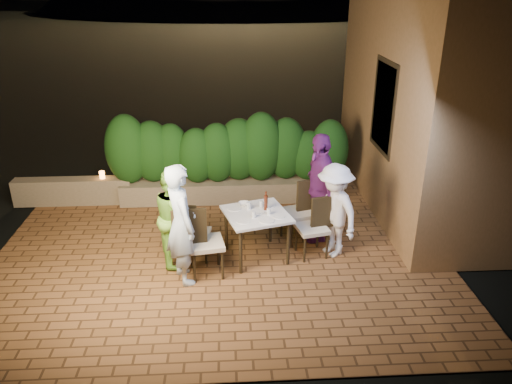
{
  "coord_description": "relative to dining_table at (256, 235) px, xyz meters",
  "views": [
    {
      "loc": [
        0.16,
        -6.61,
        4.02
      ],
      "look_at": [
        0.57,
        0.21,
        1.05
      ],
      "focal_mm": 35.0,
      "sensor_mm": 36.0,
      "label": 1
    }
  ],
  "objects": [
    {
      "name": "glass_se",
      "position": [
        0.09,
        0.2,
        0.43
      ],
      "size": [
        0.06,
        0.06,
        0.11
      ],
      "primitive_type": "cylinder",
      "color": "silver",
      "rests_on": "dining_table"
    },
    {
      "name": "beer_bottle",
      "position": [
        0.15,
        0.11,
        0.52
      ],
      "size": [
        0.06,
        0.06,
        0.3
      ],
      "primitive_type": null,
      "color": "#47190B",
      "rests_on": "dining_table"
    },
    {
      "name": "diner_purple",
      "position": [
        1.05,
        0.57,
        0.53
      ],
      "size": [
        0.56,
        1.1,
        1.8
      ],
      "primitive_type": "imported",
      "rotation": [
        0.0,
        0.0,
        -1.46
      ],
      "color": "#6B256F",
      "rests_on": "ground"
    },
    {
      "name": "diner_blue",
      "position": [
        -1.07,
        -0.56,
        0.5
      ],
      "size": [
        0.65,
        0.76,
        1.76
      ],
      "primitive_type": "imported",
      "rotation": [
        0.0,
        0.0,
        1.99
      ],
      "color": "silver",
      "rests_on": "ground"
    },
    {
      "name": "glass_ne",
      "position": [
        0.18,
        -0.07,
        0.43
      ],
      "size": [
        0.06,
        0.06,
        0.1
      ],
      "primitive_type": "cylinder",
      "color": "silver",
      "rests_on": "dining_table"
    },
    {
      "name": "diner_green",
      "position": [
        -1.21,
        -0.05,
        0.37
      ],
      "size": [
        0.64,
        0.78,
        1.49
      ],
      "primitive_type": "imported",
      "rotation": [
        0.0,
        0.0,
        1.68
      ],
      "color": "#76BC3A",
      "rests_on": "ground"
    },
    {
      "name": "parapet_lamp",
      "position": [
        -2.79,
        2.19,
        0.2
      ],
      "size": [
        0.1,
        0.1,
        0.14
      ],
      "primitive_type": "cylinder",
      "color": "orange",
      "rests_on": "parapet"
    },
    {
      "name": "window_frame",
      "position": [
        2.24,
        1.39,
        1.62
      ],
      "size": [
        0.06,
        1.15,
        1.55
      ],
      "primitive_type": "cube",
      "color": "black",
      "rests_on": "building_wall"
    },
    {
      "name": "chair_left_front",
      "position": [
        -0.75,
        -0.44,
        0.15
      ],
      "size": [
        0.56,
        0.56,
        1.06
      ],
      "primitive_type": null,
      "rotation": [
        0.0,
        0.0,
        0.16
      ],
      "color": "black",
      "rests_on": "ground"
    },
    {
      "name": "plate_ne",
      "position": [
        0.32,
        -0.14,
        0.38
      ],
      "size": [
        0.2,
        0.2,
        0.01
      ],
      "primitive_type": "cylinder",
      "color": "white",
      "rests_on": "dining_table"
    },
    {
      "name": "ground",
      "position": [
        -0.57,
        -0.11,
        -0.4
      ],
      "size": [
        400.0,
        400.0,
        0.0
      ],
      "primitive_type": "plane",
      "color": "black",
      "rests_on": "ground"
    },
    {
      "name": "dining_table",
      "position": [
        0.0,
        0.0,
        0.0
      ],
      "size": [
        1.12,
        1.12,
        0.75
      ],
      "primitive_type": null,
      "rotation": [
        0.0,
        0.0,
        0.28
      ],
      "color": "white",
      "rests_on": "ground"
    },
    {
      "name": "plate_se",
      "position": [
        0.2,
        0.26,
        0.38
      ],
      "size": [
        0.22,
        0.22,
        0.01
      ],
      "primitive_type": "cylinder",
      "color": "white",
      "rests_on": "dining_table"
    },
    {
      "name": "glass_sw",
      "position": [
        -0.11,
        0.14,
        0.43
      ],
      "size": [
        0.07,
        0.07,
        0.12
      ],
      "primitive_type": "cylinder",
      "color": "silver",
      "rests_on": "dining_table"
    },
    {
      "name": "plate_front",
      "position": [
        0.13,
        -0.27,
        0.38
      ],
      "size": [
        0.22,
        0.22,
        0.01
      ],
      "primitive_type": "cylinder",
      "color": "white",
      "rests_on": "dining_table"
    },
    {
      "name": "chair_right_front",
      "position": [
        0.86,
        0.0,
        0.11
      ],
      "size": [
        0.54,
        0.54,
        0.97
      ],
      "primitive_type": null,
      "rotation": [
        0.0,
        0.0,
        3.37
      ],
      "color": "black",
      "rests_on": "ground"
    },
    {
      "name": "chair_left_back",
      "position": [
        -0.91,
        0.02,
        0.07
      ],
      "size": [
        0.46,
        0.46,
        0.88
      ],
      "primitive_type": null,
      "rotation": [
        0.0,
        0.0,
        -0.14
      ],
      "color": "black",
      "rests_on": "ground"
    },
    {
      "name": "building_wall",
      "position": [
        3.03,
        1.89,
        2.12
      ],
      "size": [
        1.6,
        5.0,
        5.0
      ],
      "primitive_type": "cube",
      "color": "olive",
      "rests_on": "ground"
    },
    {
      "name": "bowl",
      "position": [
        -0.18,
        0.29,
        0.4
      ],
      "size": [
        0.18,
        0.18,
        0.04
      ],
      "primitive_type": "imported",
      "rotation": [
        0.0,
        0.0,
        0.08
      ],
      "color": "white",
      "rests_on": "dining_table"
    },
    {
      "name": "hedge",
      "position": [
        -0.37,
        2.19,
        0.57
      ],
      "size": [
        4.0,
        0.7,
        1.1
      ],
      "primitive_type": null,
      "color": "#143B10",
      "rests_on": "planter"
    },
    {
      "name": "window_pane",
      "position": [
        2.25,
        1.39,
        1.62
      ],
      "size": [
        0.08,
        1.0,
        1.4
      ],
      "primitive_type": "cube",
      "color": "black",
      "rests_on": "building_wall"
    },
    {
      "name": "planter",
      "position": [
        -0.37,
        2.19,
        -0.17
      ],
      "size": [
        4.2,
        0.55,
        0.4
      ],
      "primitive_type": "cube",
      "color": "#7C6C4E",
      "rests_on": "ground"
    },
    {
      "name": "plate_centre",
      "position": [
        0.03,
        0.04,
        0.38
      ],
      "size": [
        0.2,
        0.2,
        0.01
      ],
      "primitive_type": "cylinder",
      "color": "white",
      "rests_on": "dining_table"
    },
    {
      "name": "plate_nw",
      "position": [
        -0.2,
        -0.27,
        0.38
      ],
      "size": [
        0.2,
        0.2,
        0.01
      ],
      "primitive_type": "cylinder",
      "color": "white",
      "rests_on": "dining_table"
    },
    {
      "name": "parapet",
      "position": [
        -3.37,
        2.19,
        -0.12
      ],
      "size": [
        2.2,
        0.3,
        0.5
      ],
      "primitive_type": "cube",
      "color": "#7C6C4E",
      "rests_on": "ground"
    },
    {
      "name": "diner_white",
      "position": [
        1.19,
        0.02,
        0.37
      ],
      "size": [
        0.93,
        1.11,
        1.49
      ],
      "primitive_type": "imported",
      "rotation": [
        0.0,
        0.0,
        -1.11
      ],
      "color": "white",
      "rests_on": "ground"
    },
    {
      "name": "chair_right_back",
      "position": [
        0.7,
        0.5,
        0.14
      ],
      "size": [
        0.6,
        0.6,
        1.04
      ],
      "primitive_type": null,
      "rotation": [
        0.0,
        0.0,
        3.45
      ],
      "color": "black",
      "rests_on": "ground"
    },
    {
      "name": "terrace_floor",
      "position": [
        -0.57,
        0.39,
        -0.45
      ],
      "size": [
        7.0,
        6.0,
        0.15
      ],
      "primitive_type": "cube",
      "color": "brown",
      "rests_on": "ground"
    },
    {
      "name": "glass_nw",
      "position": [
        -0.05,
        -0.15,
        0.43
      ],
      "size": [
        0.06,
        0.06,
        0.1
      ],
      "primitive_type": "cylinder",
      "color": "silver",
      "rests_on": "dining_table"
    },
    {
      "name": "hill",
      "position": [
        1.43,
        59.89,
        -4.38
      ],
      "size": [
        52.0,
        40.0,
        22.0
      ],
      "primitive_type": "ellipsoid",
      "color": "black",
      "rests_on": "ground"
    },
    {
      "name": "plate_sw",
      "position": [
        -0.33,
        0.17,
        0.38
      ],
      "size": [
        0.22,
        0.22,
        0.01
      ],
      "primitive_type": "cylinder",
      "color": "white",
      "rests_on": "dining_table"
    }
  ]
}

